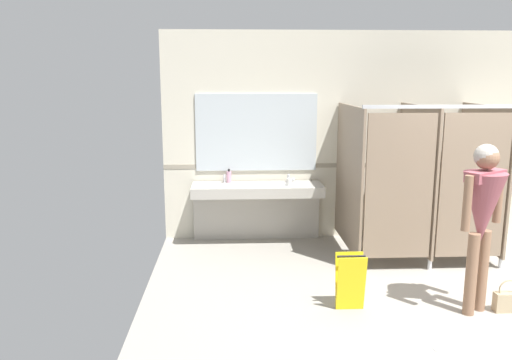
% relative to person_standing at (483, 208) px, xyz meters
% --- Properties ---
extents(wall_back, '(7.69, 0.12, 2.91)m').
position_rel_person_standing_xyz_m(wall_back, '(0.50, 2.58, 0.39)').
color(wall_back, beige).
rests_on(wall_back, ground_plane).
extents(wall_back_tile_band, '(7.69, 0.01, 0.06)m').
position_rel_person_standing_xyz_m(wall_back_tile_band, '(0.50, 2.52, -0.01)').
color(wall_back_tile_band, '#9E937F').
rests_on(wall_back_tile_band, wall_back).
extents(vanity_counter, '(1.79, 0.54, 0.95)m').
position_rel_person_standing_xyz_m(vanity_counter, '(-2.04, 2.31, -0.45)').
color(vanity_counter, '#B2ADA3').
rests_on(vanity_counter, ground_plane).
extents(mirror_panel, '(1.69, 0.02, 1.07)m').
position_rel_person_standing_xyz_m(mirror_panel, '(-2.04, 2.51, 0.46)').
color(mirror_panel, silver).
rests_on(mirror_panel, wall_back).
extents(bathroom_stalls, '(1.82, 1.41, 1.98)m').
position_rel_person_standing_xyz_m(bathroom_stalls, '(-0.00, 1.61, -0.03)').
color(bathroom_stalls, '#84705B').
rests_on(bathroom_stalls, ground_plane).
extents(person_standing, '(0.55, 0.55, 1.68)m').
position_rel_person_standing_xyz_m(person_standing, '(0.00, 0.00, 0.00)').
color(person_standing, '#8C664C').
rests_on(person_standing, ground_plane).
extents(handbag, '(0.26, 0.10, 0.33)m').
position_rel_person_standing_xyz_m(handbag, '(0.33, -0.01, -0.95)').
color(handbag, tan).
rests_on(handbag, ground_plane).
extents(soap_dispenser, '(0.07, 0.07, 0.19)m').
position_rel_person_standing_xyz_m(soap_dispenser, '(-2.43, 2.39, -0.14)').
color(soap_dispenser, '#D899B2').
rests_on(soap_dispenser, vanity_counter).
extents(paper_cup, '(0.07, 0.07, 0.10)m').
position_rel_person_standing_xyz_m(paper_cup, '(-1.61, 2.13, -0.17)').
color(paper_cup, white).
rests_on(paper_cup, vanity_counter).
extents(wet_floor_sign, '(0.28, 0.19, 0.57)m').
position_rel_person_standing_xyz_m(wet_floor_sign, '(-1.22, 0.12, -0.77)').
color(wet_floor_sign, yellow).
rests_on(wet_floor_sign, ground_plane).
extents(floor_drain_cover, '(0.14, 0.14, 0.01)m').
position_rel_person_standing_xyz_m(floor_drain_cover, '(-0.61, -0.69, -1.06)').
color(floor_drain_cover, '#B7BABF').
rests_on(floor_drain_cover, ground_plane).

